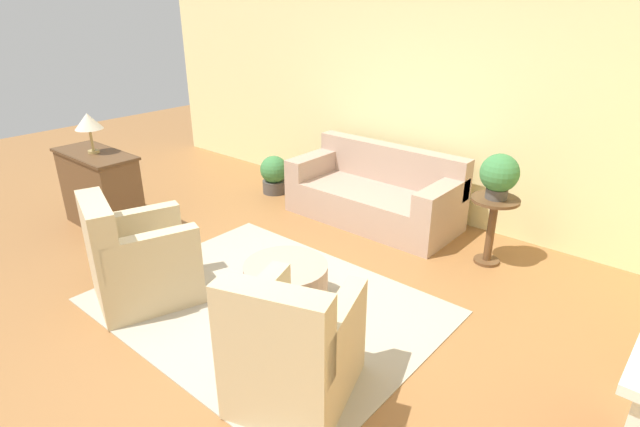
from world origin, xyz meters
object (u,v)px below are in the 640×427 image
couch (375,195)px  armchair_left (137,262)px  armchair_right (292,352)px  table_lamp (88,122)px  ottoman_table (286,279)px  side_table (492,220)px  potted_plant_on_side_table (499,175)px  dresser (101,189)px  potted_plant_floor (274,174)px

couch → armchair_left: bearing=-101.2°
armchair_right → table_lamp: 3.74m
ottoman_table → side_table: 2.17m
armchair_left → side_table: (2.07, 2.67, 0.08)m
side_table → potted_plant_on_side_table: bearing=-90.0°
ottoman_table → potted_plant_on_side_table: potted_plant_on_side_table is taller
side_table → ottoman_table: bearing=-117.9°
ottoman_table → dresser: dresser is taller
armchair_right → table_lamp: (-3.59, 0.59, 0.86)m
armchair_left → side_table: bearing=52.2°
ottoman_table → potted_plant_floor: potted_plant_floor is taller
armchair_left → potted_plant_on_side_table: size_ratio=2.29×
side_table → table_lamp: (-3.81, -2.07, 0.78)m
ottoman_table → table_lamp: bearing=-176.6°
side_table → table_lamp: table_lamp is taller
potted_plant_on_side_table → armchair_left: bearing=-127.8°
armchair_left → armchair_right: (1.85, 0.00, 0.00)m
ottoman_table → side_table: (1.01, 1.91, 0.20)m
armchair_left → dresser: armchair_left is taller
ottoman_table → side_table: size_ratio=1.03×
armchair_right → dresser: bearing=170.6°
side_table → table_lamp: 4.40m
armchair_right → dresser: armchair_right is taller
ottoman_table → armchair_right: bearing=-43.8°
potted_plant_on_side_table → table_lamp: bearing=-151.4°
dresser → potted_plant_on_side_table: (3.81, 2.07, 0.48)m
armchair_left → ottoman_table: 1.31m
ottoman_table → potted_plant_on_side_table: (1.01, 1.91, 0.68)m
armchair_right → potted_plant_floor: (-2.86, 2.67, -0.11)m
side_table → dresser: bearing=-151.4°
table_lamp → side_table: bearing=28.6°
armchair_right → side_table: size_ratio=1.45×
couch → side_table: (1.51, -0.16, 0.15)m
side_table → armchair_right: bearing=-94.6°
side_table → dresser: size_ratio=0.63×
table_lamp → armchair_left: bearing=-18.8°
ottoman_table → potted_plant_floor: bearing=137.3°
side_table → dresser: (-3.81, -2.07, 0.00)m
potted_plant_on_side_table → potted_plant_floor: (-3.08, 0.01, -0.67)m
armchair_left → dresser: 1.84m
couch → table_lamp: table_lamp is taller
armchair_left → table_lamp: table_lamp is taller
couch → dresser: dresser is taller
dresser → side_table: bearing=28.6°
dresser → potted_plant_floor: dresser is taller
armchair_right → potted_plant_on_side_table: 2.73m
dresser → potted_plant_on_side_table: size_ratio=2.51×
armchair_right → ottoman_table: armchair_right is taller
dresser → potted_plant_on_side_table: 4.36m
potted_plant_floor → dresser: bearing=-109.2°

